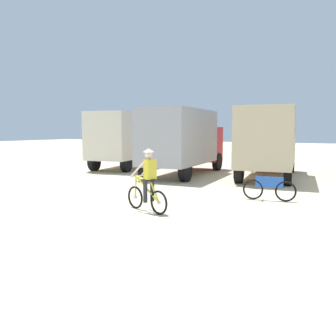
% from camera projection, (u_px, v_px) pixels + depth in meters
% --- Properties ---
extents(ground_plane, '(120.00, 120.00, 0.00)m').
position_uv_depth(ground_plane, '(96.00, 227.00, 8.55)').
color(ground_plane, beige).
extents(box_truck_cream_rv, '(3.42, 7.04, 3.35)m').
position_uv_depth(box_truck_cream_rv, '(127.00, 137.00, 21.85)').
color(box_truck_cream_rv, beige).
rests_on(box_truck_cream_rv, ground).
extents(box_truck_grey_hauler, '(2.83, 6.90, 3.35)m').
position_uv_depth(box_truck_grey_hauler, '(183.00, 139.00, 18.25)').
color(box_truck_grey_hauler, '#9E9EA3').
rests_on(box_truck_grey_hauler, ground).
extents(box_truck_tan_camper, '(3.24, 7.00, 3.35)m').
position_uv_depth(box_truck_tan_camper, '(269.00, 139.00, 17.12)').
color(box_truck_tan_camper, '#CCB78E').
rests_on(box_truck_tan_camper, ground).
extents(cyclist_orange_shirt, '(1.67, 0.69, 1.82)m').
position_uv_depth(cyclist_orange_shirt, '(148.00, 183.00, 10.01)').
color(cyclist_orange_shirt, black).
rests_on(cyclist_orange_shirt, ground).
extents(bicycle_spare, '(1.72, 0.50, 0.97)m').
position_uv_depth(bicycle_spare, '(269.00, 189.00, 11.69)').
color(bicycle_spare, black).
rests_on(bicycle_spare, ground).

